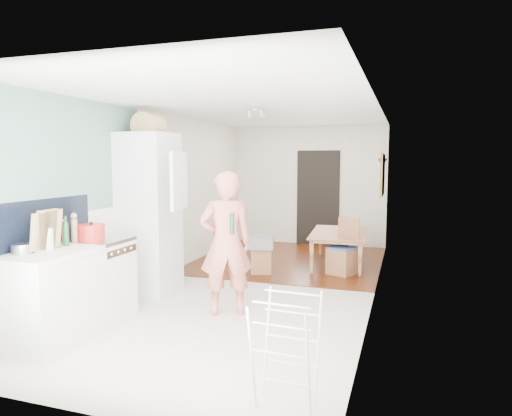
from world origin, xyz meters
The scene contains 32 objects.
room_shell centered at (0.00, 0.00, 1.25)m, with size 3.20×7.00×2.50m, color white, non-canonical shape.
floor centered at (0.00, 0.00, 0.00)m, with size 3.20×7.00×0.01m, color silver.
wood_floor_overlay centered at (0.00, 1.85, 0.01)m, with size 3.20×3.30×0.01m, color #59250E.
sage_wall_panel centered at (-1.59, -2.00, 1.85)m, with size 0.02×3.00×1.30m, color slate.
tile_splashback centered at (-1.59, -2.55, 1.15)m, with size 0.02×1.90×0.50m, color black.
doorway_recess centered at (0.20, 3.48, 1.00)m, with size 0.90×0.04×2.00m, color black.
base_cabinet centered at (-1.30, -2.55, 0.43)m, with size 0.60×0.90×0.86m, color silver.
worktop centered at (-1.30, -2.55, 0.89)m, with size 0.62×0.92×0.06m, color beige.
range_cooker centered at (-1.30, -1.80, 0.44)m, with size 0.60×0.60×0.88m, color silver.
cooker_top centered at (-1.30, -1.80, 0.90)m, with size 0.60×0.60×0.04m, color #B1B1B3.
fridge_housing centered at (-1.27, -0.78, 1.07)m, with size 0.66×0.66×2.15m, color silver.
fridge_door centered at (-0.66, -1.08, 1.55)m, with size 0.56×0.04×0.70m, color silver.
fridge_interior centered at (-0.96, -0.78, 1.55)m, with size 0.02×0.52×0.66m, color white.
pinboard centered at (1.58, 1.90, 1.55)m, with size 0.03×0.90×0.70m, color tan.
pinboard_frame centered at (1.57, 1.90, 1.55)m, with size 0.01×0.94×0.74m, color #AE7C4A.
wall_sconce centered at (1.54, 2.55, 1.75)m, with size 0.18×0.18×0.16m, color maroon.
person centered at (-0.01, -1.20, 0.99)m, with size 0.72×0.47×1.98m, color #D47060.
dining_table centered at (0.92, 1.72, 0.24)m, with size 1.38×0.77×0.49m, color #AE7C4A.
dining_chair centered at (1.04, 1.07, 0.44)m, with size 0.37×0.37×0.89m, color #AE7C4A, non-canonical shape.
stool centered at (-0.20, 0.75, 0.21)m, with size 0.32×0.32×0.42m, color #AE7C4A, non-canonical shape.
grey_drape centered at (-0.19, 0.73, 0.51)m, with size 0.40×0.40×0.18m, color gray.
drying_rack centered at (1.17, -2.94, 0.41)m, with size 0.42×0.38×0.83m, color silver, non-canonical shape.
bread_bin centered at (-1.28, -0.72, 2.25)m, with size 0.36×0.34×0.19m, color tan, non-canonical shape.
red_casserole centered at (-1.32, -1.88, 1.01)m, with size 0.30×0.30×0.17m, color red.
steel_pan centered at (-1.46, -2.72, 0.97)m, with size 0.19×0.19×0.09m, color #B1B1B3.
held_bottle centered at (0.13, -1.34, 1.09)m, with size 0.05×0.05×0.24m, color #173F1F.
bottle_a centered at (-1.42, -2.52, 1.07)m, with size 0.07×0.07×0.30m, color #173F1F.
bottle_b centered at (-1.34, -2.26, 1.04)m, with size 0.06×0.06×0.25m, color #173F1F.
bottle_c centered at (-1.36, -2.48, 1.03)m, with size 0.09×0.09×0.22m, color silver.
pepper_mill_front centered at (-1.44, -2.16, 1.02)m, with size 0.05×0.05×0.20m, color tan.
pepper_mill_back centered at (-1.44, -2.02, 1.04)m, with size 0.07×0.07×0.24m, color tan.
chopping_boards centered at (-1.34, -2.53, 1.12)m, with size 0.04×0.30×0.40m, color tan, non-canonical shape.
Camera 1 is at (1.96, -6.03, 1.80)m, focal length 32.00 mm.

